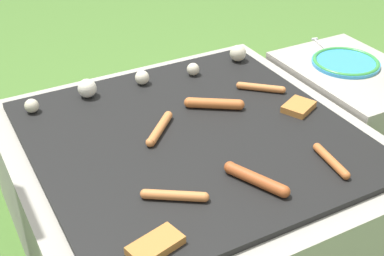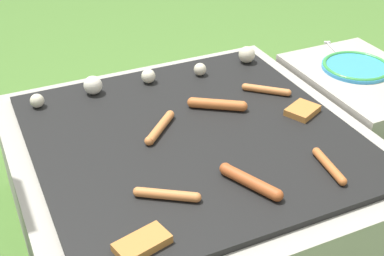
# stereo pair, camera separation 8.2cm
# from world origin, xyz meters

# --- Properties ---
(ground_plane) EXTENTS (14.00, 14.00, 0.00)m
(ground_plane) POSITION_xyz_m (0.00, 0.00, 0.00)
(ground_plane) COLOR #47702D
(grill) EXTENTS (1.00, 1.00, 0.38)m
(grill) POSITION_xyz_m (0.00, 0.00, 0.19)
(grill) COLOR #9E998E
(grill) RESTS_ON ground_plane
(side_ledge) EXTENTS (0.38, 0.53, 0.38)m
(side_ledge) POSITION_xyz_m (0.70, 0.09, 0.19)
(side_ledge) COLOR #9E998E
(side_ledge) RESTS_ON ground_plane
(sausage_front_center) EXTENTS (0.10, 0.18, 0.03)m
(sausage_front_center) POSITION_xyz_m (0.03, -0.28, 0.40)
(sausage_front_center) COLOR #A34C23
(sausage_front_center) RESTS_ON grill
(sausage_front_right) EXTENTS (0.13, 0.13, 0.02)m
(sausage_front_right) POSITION_xyz_m (-0.08, 0.05, 0.39)
(sausage_front_right) COLOR #C6753D
(sausage_front_right) RESTS_ON grill
(sausage_back_right) EXTENTS (0.16, 0.12, 0.03)m
(sausage_back_right) POSITION_xyz_m (0.13, 0.10, 0.40)
(sausage_back_right) COLOR #B7602D
(sausage_back_right) RESTS_ON grill
(sausage_mid_right) EXTENTS (0.04, 0.16, 0.02)m
(sausage_mid_right) POSITION_xyz_m (0.25, -0.30, 0.39)
(sausage_mid_right) COLOR #B7602D
(sausage_mid_right) RESTS_ON grill
(sausage_back_center) EXTENTS (0.13, 0.11, 0.02)m
(sausage_back_center) POSITION_xyz_m (0.32, 0.12, 0.39)
(sausage_back_center) COLOR #C6753D
(sausage_back_center) RESTS_ON grill
(sausage_mid_left) EXTENTS (0.14, 0.10, 0.02)m
(sausage_mid_left) POSITION_xyz_m (-0.17, -0.23, 0.39)
(sausage_mid_left) COLOR #C6753D
(sausage_mid_left) RESTS_ON grill
(bread_slice_left) EXTENTS (0.13, 0.09, 0.02)m
(bread_slice_left) POSITION_xyz_m (-0.28, -0.36, 0.39)
(bread_slice_left) COLOR #B27033
(bread_slice_left) RESTS_ON grill
(bread_slice_center) EXTENTS (0.12, 0.11, 0.02)m
(bread_slice_center) POSITION_xyz_m (0.35, -0.04, 0.39)
(bread_slice_center) COLOR #B27033
(bread_slice_center) RESTS_ON grill
(mushroom_row) EXTENTS (0.79, 0.08, 0.06)m
(mushroom_row) POSITION_xyz_m (0.03, 0.34, 0.41)
(mushroom_row) COLOR beige
(mushroom_row) RESTS_ON grill
(plate_colorful) EXTENTS (0.24, 0.24, 0.02)m
(plate_colorful) POSITION_xyz_m (0.70, 0.14, 0.39)
(plate_colorful) COLOR #338CCC
(plate_colorful) RESTS_ON side_ledge
(fork_utensil) EXTENTS (0.06, 0.18, 0.01)m
(fork_utensil) POSITION_xyz_m (0.72, 0.29, 0.38)
(fork_utensil) COLOR silver
(fork_utensil) RESTS_ON side_ledge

